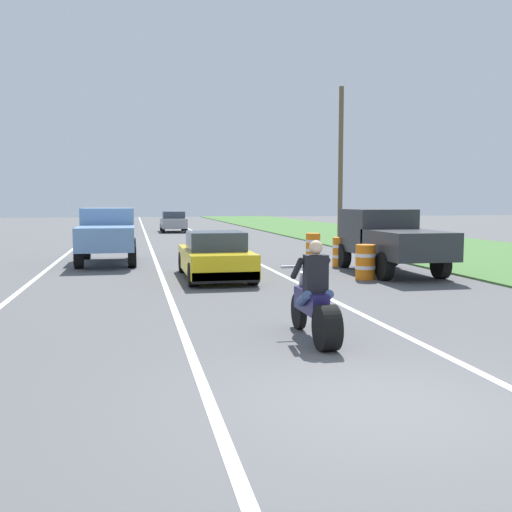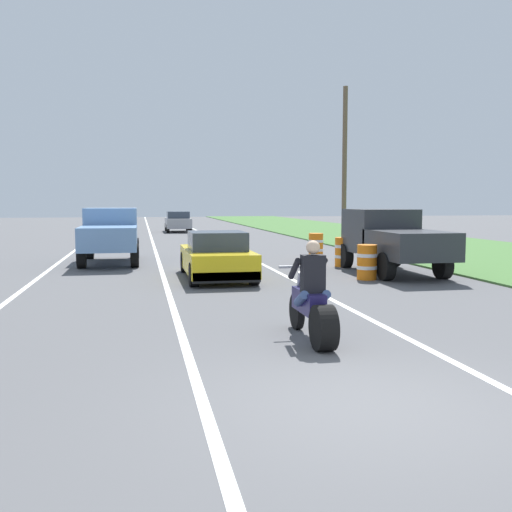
{
  "view_description": "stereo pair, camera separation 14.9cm",
  "coord_description": "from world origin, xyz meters",
  "px_view_note": "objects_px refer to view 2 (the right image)",
  "views": [
    {
      "loc": [
        -2.59,
        -5.87,
        2.23
      ],
      "look_at": [
        0.11,
        7.15,
        1.0
      ],
      "focal_mm": 41.5,
      "sensor_mm": 36.0,
      "label": 1
    },
    {
      "loc": [
        -2.44,
        -5.9,
        2.23
      ],
      "look_at": [
        0.11,
        7.15,
        1.0
      ],
      "focal_mm": 41.5,
      "sensor_mm": 36.0,
      "label": 2
    }
  ],
  "objects_px": {
    "pickup_truck_left_lane_light_blue": "(110,232)",
    "construction_barrel_mid": "(343,252)",
    "motorcycle_with_rider": "(313,305)",
    "sports_car_yellow": "(217,257)",
    "pickup_truck_right_shoulder_dark_grey": "(392,238)",
    "construction_barrel_nearest": "(367,262)",
    "distant_car_far_ahead": "(178,221)",
    "construction_barrel_far": "(316,246)"
  },
  "relations": [
    {
      "from": "pickup_truck_left_lane_light_blue",
      "to": "construction_barrel_mid",
      "type": "relative_size",
      "value": 4.8
    },
    {
      "from": "motorcycle_with_rider",
      "to": "sports_car_yellow",
      "type": "distance_m",
      "value": 8.0
    },
    {
      "from": "pickup_truck_right_shoulder_dark_grey",
      "to": "construction_barrel_nearest",
      "type": "bearing_deg",
      "value": -135.49
    },
    {
      "from": "construction_barrel_nearest",
      "to": "distant_car_far_ahead",
      "type": "xyz_separation_m",
      "value": [
        -3.63,
        27.78,
        0.27
      ]
    },
    {
      "from": "distant_car_far_ahead",
      "to": "pickup_truck_left_lane_light_blue",
      "type": "bearing_deg",
      "value": -99.94
    },
    {
      "from": "pickup_truck_left_lane_light_blue",
      "to": "construction_barrel_nearest",
      "type": "xyz_separation_m",
      "value": [
        7.42,
        -6.14,
        -0.6
      ]
    },
    {
      "from": "motorcycle_with_rider",
      "to": "pickup_truck_right_shoulder_dark_grey",
      "type": "relative_size",
      "value": 0.46
    },
    {
      "from": "construction_barrel_nearest",
      "to": "construction_barrel_mid",
      "type": "bearing_deg",
      "value": 81.97
    },
    {
      "from": "pickup_truck_right_shoulder_dark_grey",
      "to": "construction_barrel_far",
      "type": "xyz_separation_m",
      "value": [
        -0.98,
        4.83,
        -0.6
      ]
    },
    {
      "from": "construction_barrel_nearest",
      "to": "distant_car_far_ahead",
      "type": "height_order",
      "value": "distant_car_far_ahead"
    },
    {
      "from": "motorcycle_with_rider",
      "to": "pickup_truck_left_lane_light_blue",
      "type": "bearing_deg",
      "value": 105.98
    },
    {
      "from": "pickup_truck_right_shoulder_dark_grey",
      "to": "construction_barrel_nearest",
      "type": "xyz_separation_m",
      "value": [
        -1.32,
        -1.3,
        -0.6
      ]
    },
    {
      "from": "sports_car_yellow",
      "to": "pickup_truck_right_shoulder_dark_grey",
      "type": "bearing_deg",
      "value": 2.58
    },
    {
      "from": "pickup_truck_right_shoulder_dark_grey",
      "to": "construction_barrel_far",
      "type": "bearing_deg",
      "value": 101.47
    },
    {
      "from": "motorcycle_with_rider",
      "to": "sports_car_yellow",
      "type": "xyz_separation_m",
      "value": [
        -0.51,
        7.99,
        0.04
      ]
    },
    {
      "from": "construction_barrel_nearest",
      "to": "sports_car_yellow",
      "type": "bearing_deg",
      "value": 165.95
    },
    {
      "from": "motorcycle_with_rider",
      "to": "construction_barrel_mid",
      "type": "relative_size",
      "value": 2.21
    },
    {
      "from": "sports_car_yellow",
      "to": "construction_barrel_mid",
      "type": "xyz_separation_m",
      "value": [
        4.66,
        2.32,
        -0.13
      ]
    },
    {
      "from": "pickup_truck_left_lane_light_blue",
      "to": "pickup_truck_right_shoulder_dark_grey",
      "type": "height_order",
      "value": "same"
    },
    {
      "from": "construction_barrel_far",
      "to": "distant_car_far_ahead",
      "type": "bearing_deg",
      "value": 100.38
    },
    {
      "from": "pickup_truck_left_lane_light_blue",
      "to": "distant_car_far_ahead",
      "type": "xyz_separation_m",
      "value": [
        3.79,
        21.64,
        -0.33
      ]
    },
    {
      "from": "motorcycle_with_rider",
      "to": "construction_barrel_mid",
      "type": "distance_m",
      "value": 11.11
    },
    {
      "from": "motorcycle_with_rider",
      "to": "distant_car_far_ahead",
      "type": "xyz_separation_m",
      "value": [
        0.05,
        34.72,
        0.18
      ]
    },
    {
      "from": "construction_barrel_mid",
      "to": "motorcycle_with_rider",
      "type": "bearing_deg",
      "value": -111.93
    },
    {
      "from": "sports_car_yellow",
      "to": "construction_barrel_mid",
      "type": "bearing_deg",
      "value": 26.45
    },
    {
      "from": "construction_barrel_nearest",
      "to": "distant_car_far_ahead",
      "type": "distance_m",
      "value": 28.02
    },
    {
      "from": "construction_barrel_mid",
      "to": "construction_barrel_far",
      "type": "bearing_deg",
      "value": 92.84
    },
    {
      "from": "sports_car_yellow",
      "to": "distant_car_far_ahead",
      "type": "bearing_deg",
      "value": 88.81
    },
    {
      "from": "motorcycle_with_rider",
      "to": "pickup_truck_left_lane_light_blue",
      "type": "relative_size",
      "value": 0.46
    },
    {
      "from": "pickup_truck_left_lane_light_blue",
      "to": "distant_car_far_ahead",
      "type": "relative_size",
      "value": 1.2
    },
    {
      "from": "pickup_truck_left_lane_light_blue",
      "to": "distant_car_far_ahead",
      "type": "distance_m",
      "value": 21.97
    },
    {
      "from": "sports_car_yellow",
      "to": "construction_barrel_mid",
      "type": "distance_m",
      "value": 5.21
    },
    {
      "from": "construction_barrel_nearest",
      "to": "pickup_truck_right_shoulder_dark_grey",
      "type": "bearing_deg",
      "value": 44.51
    },
    {
      "from": "pickup_truck_right_shoulder_dark_grey",
      "to": "construction_barrel_mid",
      "type": "distance_m",
      "value": 2.32
    },
    {
      "from": "sports_car_yellow",
      "to": "distant_car_far_ahead",
      "type": "relative_size",
      "value": 1.08
    },
    {
      "from": "pickup_truck_right_shoulder_dark_grey",
      "to": "motorcycle_with_rider",
      "type": "bearing_deg",
      "value": -121.23
    },
    {
      "from": "construction_barrel_mid",
      "to": "construction_barrel_far",
      "type": "xyz_separation_m",
      "value": [
        -0.14,
        2.76,
        0.0
      ]
    },
    {
      "from": "distant_car_far_ahead",
      "to": "pickup_truck_right_shoulder_dark_grey",
      "type": "bearing_deg",
      "value": -79.42
    },
    {
      "from": "sports_car_yellow",
      "to": "construction_barrel_mid",
      "type": "height_order",
      "value": "sports_car_yellow"
    },
    {
      "from": "construction_barrel_nearest",
      "to": "motorcycle_with_rider",
      "type": "bearing_deg",
      "value": -117.9
    },
    {
      "from": "construction_barrel_nearest",
      "to": "construction_barrel_far",
      "type": "relative_size",
      "value": 1.0
    },
    {
      "from": "pickup_truck_right_shoulder_dark_grey",
      "to": "distant_car_far_ahead",
      "type": "relative_size",
      "value": 1.2
    }
  ]
}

